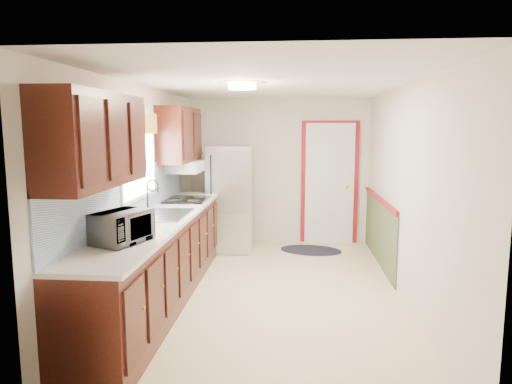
# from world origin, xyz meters

# --- Properties ---
(room_shell) EXTENTS (3.20, 5.20, 2.52)m
(room_shell) POSITION_xyz_m (0.00, 0.00, 1.20)
(room_shell) COLOR beige
(room_shell) RESTS_ON ground
(kitchen_run) EXTENTS (0.63, 4.00, 2.20)m
(kitchen_run) POSITION_xyz_m (-1.24, -0.29, 0.81)
(kitchen_run) COLOR #36120C
(kitchen_run) RESTS_ON ground
(back_wall_trim) EXTENTS (1.12, 2.30, 2.08)m
(back_wall_trim) POSITION_xyz_m (0.99, 2.21, 0.89)
(back_wall_trim) COLOR maroon
(back_wall_trim) RESTS_ON ground
(ceiling_fixture) EXTENTS (0.30, 0.30, 0.06)m
(ceiling_fixture) POSITION_xyz_m (-0.30, -0.20, 2.36)
(ceiling_fixture) COLOR #FFD88C
(ceiling_fixture) RESTS_ON room_shell
(microwave) EXTENTS (0.42, 0.55, 0.33)m
(microwave) POSITION_xyz_m (-1.20, -1.44, 1.11)
(microwave) COLOR white
(microwave) RESTS_ON kitchen_run
(refrigerator) EXTENTS (0.73, 0.71, 1.65)m
(refrigerator) POSITION_xyz_m (-0.73, 1.83, 0.83)
(refrigerator) COLOR #B7B7BC
(refrigerator) RESTS_ON ground
(rug) EXTENTS (1.06, 0.78, 0.01)m
(rug) POSITION_xyz_m (0.54, 1.90, 0.01)
(rug) COLOR black
(rug) RESTS_ON ground
(cooktop) EXTENTS (0.55, 0.66, 0.02)m
(cooktop) POSITION_xyz_m (-1.19, 0.89, 0.95)
(cooktop) COLOR black
(cooktop) RESTS_ON kitchen_run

